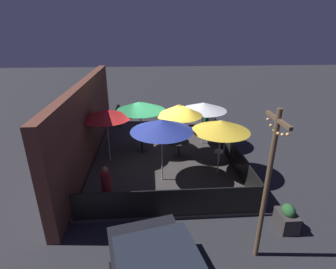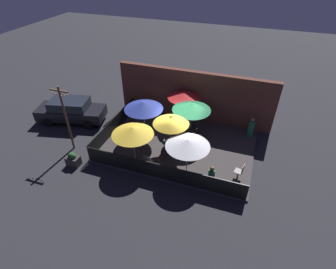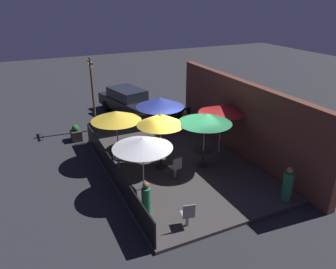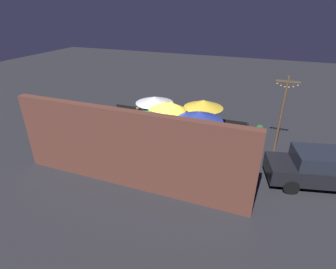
{
  "view_description": "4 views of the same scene",
  "coord_description": "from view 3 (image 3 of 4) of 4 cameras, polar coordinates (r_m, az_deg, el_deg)",
  "views": [
    {
      "loc": [
        -10.9,
        0.46,
        5.59
      ],
      "look_at": [
        -0.5,
        -0.26,
        1.3
      ],
      "focal_mm": 28.0,
      "sensor_mm": 36.0,
      "label": 1
    },
    {
      "loc": [
        3.47,
        -11.87,
        9.9
      ],
      "look_at": [
        -0.51,
        -0.48,
        1.08
      ],
      "focal_mm": 28.0,
      "sensor_mm": 36.0,
      "label": 2
    },
    {
      "loc": [
        11.15,
        -5.84,
        7.01
      ],
      "look_at": [
        -0.94,
        -0.1,
        1.24
      ],
      "focal_mm": 35.0,
      "sensor_mm": 36.0,
      "label": 3
    },
    {
      "loc": [
        -4.92,
        11.31,
        7.06
      ],
      "look_at": [
        -0.76,
        0.46,
        1.29
      ],
      "focal_mm": 28.0,
      "sensor_mm": 36.0,
      "label": 4
    }
  ],
  "objects": [
    {
      "name": "building_wall",
      "position": [
        15.32,
        12.94,
        2.58
      ],
      "size": [
        10.32,
        0.36,
        3.49
      ],
      "color": "brown",
      "rests_on": "ground_plane"
    },
    {
      "name": "patio_umbrella_5",
      "position": [
        15.33,
        -1.4,
        5.63
      ],
      "size": [
        2.27,
        2.27,
        2.46
      ],
      "color": "#B2B2B7",
      "rests_on": "patio_deck"
    },
    {
      "name": "patio_deck",
      "position": [
        14.38,
        1.99,
        -5.61
      ],
      "size": [
        8.72,
        6.03,
        0.12
      ],
      "color": "#383333",
      "rests_on": "ground_plane"
    },
    {
      "name": "patio_umbrella_3",
      "position": [
        11.84,
        -4.49,
        -1.49
      ],
      "size": [
        2.23,
        2.23,
        2.13
      ],
      "color": "#B2B2B7",
      "rests_on": "patio_deck"
    },
    {
      "name": "patio_umbrella_4",
      "position": [
        14.35,
        -9.04,
        3.24
      ],
      "size": [
        2.2,
        2.2,
        2.25
      ],
      "color": "#B2B2B7",
      "rests_on": "patio_deck"
    },
    {
      "name": "patio_chair_1",
      "position": [
        14.06,
        -8.94,
        -3.9
      ],
      "size": [
        0.52,
        0.52,
        0.95
      ],
      "rotation": [
        0.0,
        0.0,
        1.19
      ],
      "color": "gray",
      "rests_on": "patio_deck"
    },
    {
      "name": "patio_umbrella_1",
      "position": [
        13.32,
        -1.3,
        2.66
      ],
      "size": [
        1.98,
        1.98,
        2.44
      ],
      "color": "#B2B2B7",
      "rests_on": "patio_deck"
    },
    {
      "name": "light_post",
      "position": [
        18.03,
        -12.99,
        7.39
      ],
      "size": [
        1.1,
        0.12,
        4.03
      ],
      "color": "brown",
      "rests_on": "ground_plane"
    },
    {
      "name": "fence_side_left",
      "position": [
        17.73,
        -4.39,
        2.03
      ],
      "size": [
        0.05,
        5.83,
        0.95
      ],
      "color": "black",
      "rests_on": "patio_deck"
    },
    {
      "name": "patron_0",
      "position": [
        12.59,
        20.1,
        -8.3
      ],
      "size": [
        0.47,
        0.47,
        1.31
      ],
      "rotation": [
        0.0,
        0.0,
        0.38
      ],
      "color": "#236642",
      "rests_on": "patio_deck"
    },
    {
      "name": "patio_umbrella_0",
      "position": [
        13.51,
        6.45,
        2.83
      ],
      "size": [
        2.26,
        2.26,
        2.4
      ],
      "color": "#B2B2B7",
      "rests_on": "patio_deck"
    },
    {
      "name": "patron_2",
      "position": [
        11.27,
        -3.8,
        -11.08
      ],
      "size": [
        0.44,
        0.44,
        1.17
      ],
      "rotation": [
        0.0,
        0.0,
        5.75
      ],
      "color": "#236642",
      "rests_on": "patio_deck"
    },
    {
      "name": "patio_umbrella_2",
      "position": [
        14.92,
        9.32,
        4.44
      ],
      "size": [
        2.1,
        2.1,
        2.34
      ],
      "color": "#B2B2B7",
      "rests_on": "patio_deck"
    },
    {
      "name": "dining_table_1",
      "position": [
        13.98,
        -1.24,
        -3.59
      ],
      "size": [
        0.93,
        0.93,
        0.71
      ],
      "color": "black",
      "rests_on": "patio_deck"
    },
    {
      "name": "patron_1",
      "position": [
        17.59,
        2.99,
        2.17
      ],
      "size": [
        0.41,
        0.41,
        1.23
      ],
      "rotation": [
        0.0,
        0.0,
        4.97
      ],
      "color": "maroon",
      "rests_on": "patio_deck"
    },
    {
      "name": "patio_chair_0",
      "position": [
        13.16,
        1.39,
        -5.64
      ],
      "size": [
        0.45,
        0.45,
        0.95
      ],
      "rotation": [
        0.0,
        0.0,
        -3.01
      ],
      "color": "gray",
      "rests_on": "patio_deck"
    },
    {
      "name": "parked_car_0",
      "position": [
        20.76,
        -7.1,
        5.85
      ],
      "size": [
        4.72,
        2.67,
        1.62
      ],
      "rotation": [
        0.0,
        0.0,
        0.23
      ],
      "color": "black",
      "rests_on": "ground_plane"
    },
    {
      "name": "dining_table_0",
      "position": [
        14.15,
        6.16,
        -3.28
      ],
      "size": [
        0.9,
        0.9,
        0.74
      ],
      "color": "black",
      "rests_on": "patio_deck"
    },
    {
      "name": "planter_box",
      "position": [
        17.59,
        -15.73,
        0.2
      ],
      "size": [
        0.71,
        0.5,
        0.84
      ],
      "color": "#332D2D",
      "rests_on": "ground_plane"
    },
    {
      "name": "ground_plane",
      "position": [
        14.41,
        1.98,
        -5.82
      ],
      "size": [
        60.0,
        60.0,
        0.0
      ],
      "primitive_type": "plane",
      "color": "#26262B"
    },
    {
      "name": "patio_chair_2",
      "position": [
        10.65,
        3.48,
        -13.67
      ],
      "size": [
        0.48,
        0.48,
        0.9
      ],
      "rotation": [
        0.0,
        0.0,
        2.93
      ],
      "color": "gray",
      "rests_on": "patio_deck"
    },
    {
      "name": "fence_front",
      "position": [
        13.18,
        -9.61,
        -6.18
      ],
      "size": [
        8.52,
        0.05,
        0.95
      ],
      "color": "black",
      "rests_on": "patio_deck"
    }
  ]
}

